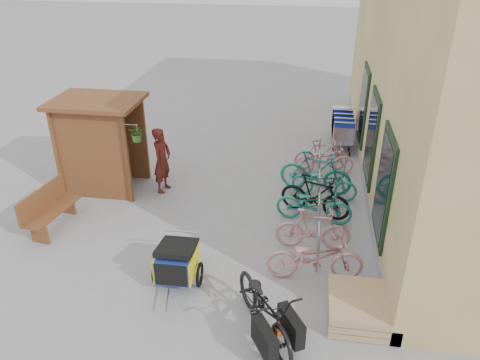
# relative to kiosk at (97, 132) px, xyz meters

# --- Properties ---
(ground) EXTENTS (80.00, 80.00, 0.00)m
(ground) POSITION_rel_kiosk_xyz_m (3.28, -2.47, -1.55)
(ground) COLOR #98979A
(kiosk) EXTENTS (2.49, 1.65, 2.40)m
(kiosk) POSITION_rel_kiosk_xyz_m (0.00, 0.00, 0.00)
(kiosk) COLOR brown
(kiosk) RESTS_ON ground
(bike_rack) EXTENTS (0.05, 5.35, 0.86)m
(bike_rack) POSITION_rel_kiosk_xyz_m (5.58, -0.07, -1.04)
(bike_rack) COLOR #A5A8AD
(bike_rack) RESTS_ON ground
(pallet_stack) EXTENTS (1.00, 1.20, 0.40)m
(pallet_stack) POSITION_rel_kiosk_xyz_m (6.28, -3.87, -1.34)
(pallet_stack) COLOR tan
(pallet_stack) RESTS_ON ground
(bench) EXTENTS (0.67, 1.59, 0.98)m
(bench) POSITION_rel_kiosk_xyz_m (-0.40, -2.02, -1.05)
(bench) COLOR brown
(bench) RESTS_ON ground
(shopping_carts) EXTENTS (0.63, 2.11, 1.12)m
(shopping_carts) POSITION_rel_kiosk_xyz_m (6.28, 3.92, -0.90)
(shopping_carts) COLOR silver
(shopping_carts) RESTS_ON ground
(child_trailer) EXTENTS (0.91, 1.53, 0.90)m
(child_trailer) POSITION_rel_kiosk_xyz_m (2.96, -3.45, -1.05)
(child_trailer) COLOR #1C3E9C
(child_trailer) RESTS_ON ground
(cargo_bike) EXTENTS (1.66, 2.13, 1.08)m
(cargo_bike) POSITION_rel_kiosk_xyz_m (4.74, -4.49, -1.02)
(cargo_bike) COLOR black
(cargo_bike) RESTS_ON ground
(person_kiosk) EXTENTS (0.53, 0.69, 1.72)m
(person_kiosk) POSITION_rel_kiosk_xyz_m (1.61, 0.08, -0.69)
(person_kiosk) COLOR maroon
(person_kiosk) RESTS_ON ground
(bike_0) EXTENTS (1.92, 0.86, 0.98)m
(bike_0) POSITION_rel_kiosk_xyz_m (5.52, -2.92, -1.06)
(bike_0) COLOR pink
(bike_0) RESTS_ON ground
(bike_1) EXTENTS (1.58, 0.48, 0.95)m
(bike_1) POSITION_rel_kiosk_xyz_m (5.47, -1.93, -1.08)
(bike_1) COLOR pink
(bike_1) RESTS_ON ground
(bike_2) EXTENTS (1.80, 0.80, 0.92)m
(bike_2) POSITION_rel_kiosk_xyz_m (5.48, -0.86, -1.09)
(bike_2) COLOR #208273
(bike_2) RESTS_ON ground
(bike_3) EXTENTS (1.76, 1.01, 1.02)m
(bike_3) POSITION_rel_kiosk_xyz_m (5.49, -0.56, -1.04)
(bike_3) COLOR black
(bike_3) RESTS_ON ground
(bike_4) EXTENTS (1.74, 0.89, 0.87)m
(bike_4) POSITION_rel_kiosk_xyz_m (5.72, 0.32, -1.12)
(bike_4) COLOR #208273
(bike_4) RESTS_ON ground
(bike_5) EXTENTS (1.93, 0.90, 1.12)m
(bike_5) POSITION_rel_kiosk_xyz_m (5.49, 0.59, -0.99)
(bike_5) COLOR #208273
(bike_5) RESTS_ON ground
(bike_6) EXTENTS (1.66, 0.73, 0.85)m
(bike_6) POSITION_rel_kiosk_xyz_m (5.73, 1.70, -1.13)
(bike_6) COLOR pink
(bike_6) RESTS_ON ground
(bike_7) EXTENTS (1.57, 0.62, 0.92)m
(bike_7) POSITION_rel_kiosk_xyz_m (5.64, 1.92, -1.09)
(bike_7) COLOR pink
(bike_7) RESTS_ON ground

